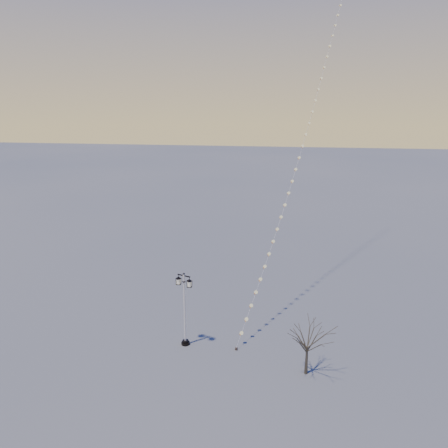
# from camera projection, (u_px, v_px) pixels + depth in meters

# --- Properties ---
(ground) EXTENTS (300.00, 300.00, 0.00)m
(ground) POSITION_uv_depth(u_px,v_px,m) (226.00, 366.00, 30.06)
(ground) COLOR #5F6260
(ground) RESTS_ON ground
(street_lamp) EXTENTS (1.35, 0.81, 5.54)m
(street_lamp) POSITION_uv_depth(u_px,v_px,m) (185.00, 306.00, 31.93)
(street_lamp) COLOR black
(street_lamp) RESTS_ON ground
(bare_tree) EXTENTS (2.14, 2.14, 3.55)m
(bare_tree) POSITION_uv_depth(u_px,v_px,m) (308.00, 339.00, 28.62)
(bare_tree) COLOR #3B3425
(bare_tree) RESTS_ON ground
(kite_train) EXTENTS (8.88, 27.49, 30.28)m
(kite_train) POSITION_uv_depth(u_px,v_px,m) (304.00, 124.00, 40.23)
(kite_train) COLOR #372A1E
(kite_train) RESTS_ON ground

